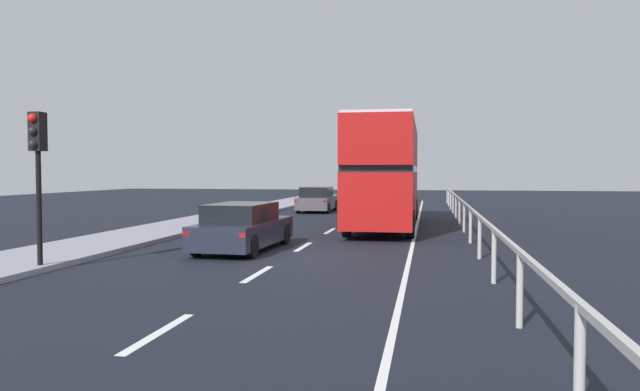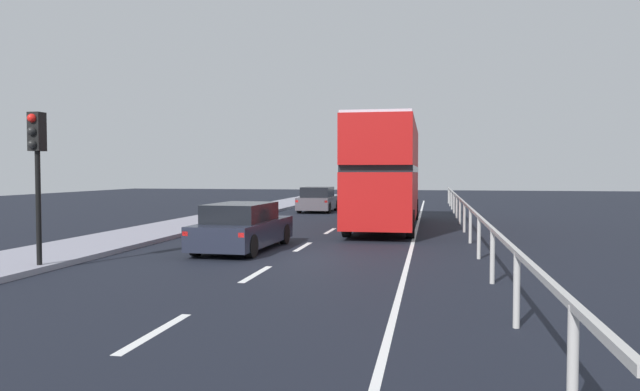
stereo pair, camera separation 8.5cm
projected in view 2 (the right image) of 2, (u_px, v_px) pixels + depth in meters
The scene contains 8 objects.
ground_plane at pixel (289, 257), 16.26m from camera, with size 74.41×120.00×0.10m, color black.
near_sidewalk_kerb at pixel (83, 247), 17.44m from camera, with size 2.94×80.00×0.14m, color gray.
lane_paint_markings at pixel (387, 228), 23.90m from camera, with size 3.45×46.00×0.01m.
bridge_side_railing at pixel (462, 205), 24.09m from camera, with size 0.10×42.00×1.17m.
double_decker_bus_red at pixel (386, 172), 24.40m from camera, with size 2.58×11.03×4.36m.
hatchback_car_near at pixel (243, 227), 17.34m from camera, with size 1.95×4.60×1.39m.
traffic_signal_pole at pixel (37, 150), 13.55m from camera, with size 0.30×0.42×3.56m.
sedan_car_ahead at pixel (318, 200), 33.98m from camera, with size 1.90×4.02×1.45m.
Camera 2 is at (3.89, -15.73, 2.31)m, focal length 32.82 mm.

